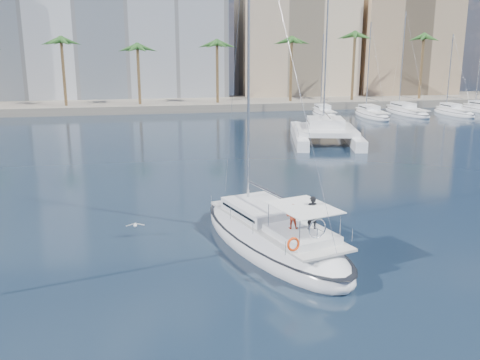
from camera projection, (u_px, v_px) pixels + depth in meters
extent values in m
plane|color=black|center=(261.00, 237.00, 29.51)|extent=(160.00, 160.00, 0.00)
cube|color=gray|center=(179.00, 104.00, 87.42)|extent=(120.00, 14.00, 1.20)
cube|color=silver|center=(103.00, 21.00, 93.36)|extent=(42.00, 16.00, 28.00)
cube|color=beige|center=(295.00, 45.00, 97.53)|extent=(20.00, 14.00, 20.00)
cube|color=tan|center=(401.00, 50.00, 99.42)|extent=(18.00, 12.00, 18.00)
cylinder|color=brown|center=(180.00, 77.00, 82.45)|extent=(0.44, 0.44, 10.50)
sphere|color=#295920|center=(179.00, 42.00, 81.14)|extent=(3.60, 3.60, 3.60)
cylinder|color=brown|center=(386.00, 75.00, 88.47)|extent=(0.44, 0.44, 10.50)
sphere|color=#295920|center=(388.00, 42.00, 87.16)|extent=(3.60, 3.60, 3.60)
ellipsoid|color=white|center=(272.00, 240.00, 27.96)|extent=(7.59, 13.55, 2.68)
ellipsoid|color=black|center=(272.00, 234.00, 27.87)|extent=(7.66, 13.68, 0.18)
cube|color=silver|center=(275.00, 223.00, 27.49)|extent=(5.54, 10.12, 0.12)
cube|color=white|center=(261.00, 209.00, 28.69)|extent=(3.84, 4.83, 0.60)
cube|color=black|center=(261.00, 209.00, 28.68)|extent=(3.72, 4.36, 0.14)
cylinder|color=#B7BABF|center=(249.00, 52.00, 27.93)|extent=(0.15, 0.15, 16.93)
cylinder|color=#B7BABF|center=(272.00, 193.00, 27.42)|extent=(1.58, 5.03, 0.11)
cube|color=white|center=(302.00, 234.00, 25.29)|extent=(3.26, 3.79, 0.36)
cube|color=white|center=(304.00, 207.00, 24.84)|extent=(3.26, 3.79, 0.04)
torus|color=silver|center=(317.00, 229.00, 24.05)|extent=(0.93, 0.32, 0.96)
torus|color=#FF420D|center=(293.00, 244.00, 23.00)|extent=(0.66, 0.37, 0.64)
imported|color=black|center=(312.00, 213.00, 25.24)|extent=(0.60, 0.41, 1.63)
imported|color=#9C2D18|center=(292.00, 216.00, 25.39)|extent=(0.71, 0.63, 1.22)
cube|color=white|center=(299.00, 136.00, 58.49)|extent=(4.25, 13.56, 1.10)
cube|color=white|center=(351.00, 136.00, 58.25)|extent=(4.25, 13.56, 1.10)
cube|color=white|center=(326.00, 130.00, 57.52)|extent=(7.76, 8.72, 0.50)
cube|color=white|center=(325.00, 123.00, 58.01)|extent=(4.58, 4.83, 1.00)
cube|color=black|center=(325.00, 122.00, 57.99)|extent=(4.48, 4.31, 0.18)
cylinder|color=#B7BABF|center=(326.00, 41.00, 57.84)|extent=(0.18, 0.18, 18.19)
ellipsoid|color=silver|center=(135.00, 225.00, 29.24)|extent=(0.21, 0.40, 0.19)
sphere|color=silver|center=(135.00, 224.00, 29.42)|extent=(0.10, 0.10, 0.10)
cube|color=gray|center=(130.00, 225.00, 29.18)|extent=(0.46, 0.17, 0.11)
cube|color=gray|center=(140.00, 224.00, 29.28)|extent=(0.46, 0.17, 0.11)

